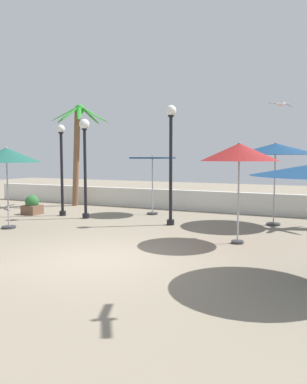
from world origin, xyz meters
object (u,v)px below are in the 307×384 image
object	(u,v)px
lamp_post_0	(62,163)
seagull_1	(281,104)
lamp_post_3	(85,153)
lamp_post_1	(171,149)
patio_umbrella_2	(275,149)
patio_umbrella_5	(152,162)
patio_umbrella_0	(239,153)
palm_tree_1	(78,141)
patio_umbrella_3	(6,156)
planter	(32,206)

from	to	relation	value
lamp_post_0	seagull_1	xyz separation A→B (m)	(8.95, -0.56, 1.87)
lamp_post_0	lamp_post_3	size ratio (longest dim) A/B	0.96
lamp_post_1	lamp_post_3	distance (m)	3.75
patio_umbrella_2	lamp_post_0	distance (m)	8.68
patio_umbrella_5	seagull_1	world-z (taller)	seagull_1
lamp_post_3	seagull_1	size ratio (longest dim) A/B	5.34
patio_umbrella_0	lamp_post_1	xyz separation A→B (m)	(-2.96, 2.01, 0.15)
palm_tree_1	patio_umbrella_0	bearing A→B (deg)	-28.85
lamp_post_1	seagull_1	xyz separation A→B (m)	(3.87, -0.42, 1.35)
lamp_post_1	palm_tree_1	bearing A→B (deg)	153.78
palm_tree_1	seagull_1	bearing A→B (deg)	-19.22
patio_umbrella_2	palm_tree_1	xyz separation A→B (m)	(-9.93, 1.63, 0.51)
seagull_1	lamp_post_1	bearing A→B (deg)	173.82
patio_umbrella_2	patio_umbrella_3	xyz separation A→B (m)	(-8.37, -4.62, -0.23)
patio_umbrella_5	lamp_post_0	bearing A→B (deg)	-149.68
patio_umbrella_0	patio_umbrella_2	distance (m)	3.60
patio_umbrella_2	seagull_1	world-z (taller)	seagull_1
patio_umbrella_5	palm_tree_1	size ratio (longest dim) A/B	0.51
lamp_post_1	lamp_post_3	world-z (taller)	lamp_post_1
lamp_post_3	patio_umbrella_2	bearing A→B (deg)	12.48
patio_umbrella_3	palm_tree_1	xyz separation A→B (m)	(-1.56, 6.25, 0.74)
lamp_post_3	patio_umbrella_0	bearing A→B (deg)	-16.29
patio_umbrella_0	palm_tree_1	xyz separation A→B (m)	(-9.42, 5.19, 0.66)
lamp_post_0	seagull_1	distance (m)	9.16
lamp_post_0	lamp_post_1	xyz separation A→B (m)	(5.08, -0.14, 0.51)
lamp_post_0	patio_umbrella_3	bearing A→B (deg)	-86.91
lamp_post_3	patio_umbrella_5	bearing A→B (deg)	46.75
patio_umbrella_0	patio_umbrella_2	world-z (taller)	patio_umbrella_2
patio_umbrella_0	planter	bearing A→B (deg)	168.68
patio_umbrella_0	patio_umbrella_5	bearing A→B (deg)	138.86
patio_umbrella_0	patio_umbrella_5	distance (m)	6.25
patio_umbrella_2	lamp_post_0	xyz separation A→B (m)	(-8.54, -1.41, -0.51)
patio_umbrella_5	lamp_post_3	world-z (taller)	lamp_post_3
patio_umbrella_3	lamp_post_1	distance (m)	5.79
palm_tree_1	planter	distance (m)	4.40
patio_umbrella_2	planter	world-z (taller)	patio_umbrella_2
patio_umbrella_0	lamp_post_0	world-z (taller)	lamp_post_0
patio_umbrella_2	lamp_post_0	size ratio (longest dim) A/B	0.79
patio_umbrella_2	patio_umbrella_5	world-z (taller)	patio_umbrella_2
patio_umbrella_0	palm_tree_1	size ratio (longest dim) A/B	0.57
lamp_post_0	lamp_post_3	world-z (taller)	lamp_post_3
palm_tree_1	seagull_1	world-z (taller)	palm_tree_1
planter	patio_umbrella_3	bearing A→B (deg)	-61.06
lamp_post_0	lamp_post_1	distance (m)	5.11
lamp_post_0	planter	world-z (taller)	lamp_post_0
lamp_post_0	seagull_1	world-z (taller)	seagull_1
lamp_post_1	planter	size ratio (longest dim) A/B	5.15
planter	palm_tree_1	bearing A→B (deg)	88.62
patio_umbrella_0	lamp_post_3	bearing A→B (deg)	163.71
patio_umbrella_3	planter	world-z (taller)	patio_umbrella_3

